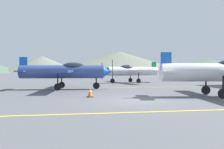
{
  "coord_description": "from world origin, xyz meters",
  "views": [
    {
      "loc": [
        -3.28,
        -12.14,
        1.63
      ],
      "look_at": [
        0.21,
        10.0,
        1.2
      ],
      "focal_mm": 36.83,
      "sensor_mm": 36.0,
      "label": 1
    }
  ],
  "objects": [
    {
      "name": "apron_line_far",
      "position": [
        0.0,
        8.6,
        0.01
      ],
      "size": [
        80.0,
        0.16,
        0.01
      ],
      "primitive_type": "cube",
      "color": "yellow",
      "rests_on": "ground_plane"
    },
    {
      "name": "airplane_mid",
      "position": [
        -4.12,
        7.71,
        1.54
      ],
      "size": [
        7.93,
        9.12,
        2.73
      ],
      "color": "#33478C",
      "rests_on": "ground_plane"
    },
    {
      "name": "hill_centerleft",
      "position": [
        -24.16,
        132.99,
        5.23
      ],
      "size": [
        50.02,
        50.02,
        10.47
      ],
      "primitive_type": "cone",
      "color": "slate",
      "rests_on": "ground_plane"
    },
    {
      "name": "hill_right",
      "position": [
        74.13,
        114.37,
        4.07
      ],
      "size": [
        85.53,
        85.53,
        8.14
      ],
      "primitive_type": "cone",
      "color": "#4C6651",
      "rests_on": "ground_plane"
    },
    {
      "name": "hill_centerright",
      "position": [
        21.52,
        119.26,
        6.31
      ],
      "size": [
        78.68,
        78.68,
        12.62
      ],
      "primitive_type": "cone",
      "color": "slate",
      "rests_on": "ground_plane"
    },
    {
      "name": "traffic_cone_side",
      "position": [
        -2.44,
        1.71,
        0.29
      ],
      "size": [
        0.36,
        0.36,
        0.59
      ],
      "color": "black",
      "rests_on": "ground_plane"
    },
    {
      "name": "ground_plane",
      "position": [
        0.0,
        0.0,
        0.0
      ],
      "size": [
        400.0,
        400.0,
        0.0
      ],
      "primitive_type": "plane",
      "color": "#54565B"
    },
    {
      "name": "airplane_far",
      "position": [
        3.76,
        16.86,
        1.54
      ],
      "size": [
        7.98,
        9.08,
        2.73
      ],
      "color": "silver",
      "rests_on": "ground_plane"
    },
    {
      "name": "airplane_near",
      "position": [
        5.66,
        0.8,
        1.54
      ],
      "size": [
        7.96,
        9.13,
        2.73
      ],
      "color": "silver",
      "rests_on": "ground_plane"
    },
    {
      "name": "apron_line_near",
      "position": [
        0.0,
        -3.62,
        0.01
      ],
      "size": [
        80.0,
        0.16,
        0.01
      ],
      "primitive_type": "cube",
      "color": "yellow",
      "rests_on": "ground_plane"
    }
  ]
}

